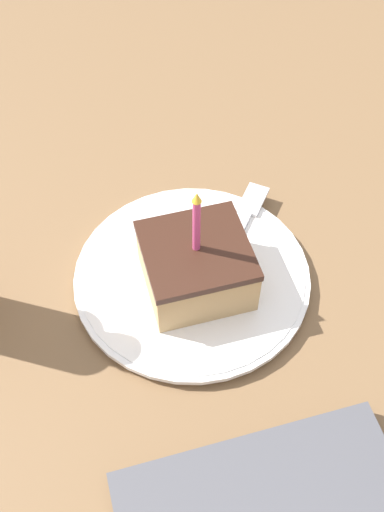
{
  "coord_description": "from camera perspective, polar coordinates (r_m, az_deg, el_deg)",
  "views": [
    {
      "loc": [
        0.08,
        0.38,
        0.51
      ],
      "look_at": [
        -0.02,
        0.03,
        0.04
      ],
      "focal_mm": 42.0,
      "sensor_mm": 36.0,
      "label": 1
    }
  ],
  "objects": [
    {
      "name": "ground_plane",
      "position": [
        0.66,
        -1.97,
        -1.73
      ],
      "size": [
        2.4,
        2.4,
        0.04
      ],
      "color": "brown",
      "rests_on": "ground"
    },
    {
      "name": "fork",
      "position": [
        0.65,
        4.29,
        2.22
      ],
      "size": [
        0.12,
        0.15,
        0.0
      ],
      "color": "silver",
      "rests_on": "plate"
    },
    {
      "name": "cake_slice",
      "position": [
        0.58,
        0.4,
        -0.91
      ],
      "size": [
        0.1,
        0.1,
        0.13
      ],
      "color": "tan",
      "rests_on": "plate"
    },
    {
      "name": "plate",
      "position": [
        0.62,
        0.0,
        -1.98
      ],
      "size": [
        0.24,
        0.24,
        0.01
      ],
      "color": "white",
      "rests_on": "ground_plane"
    }
  ]
}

